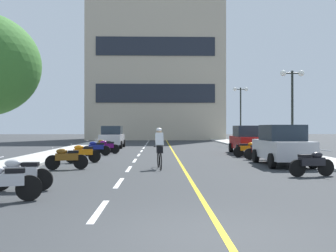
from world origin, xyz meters
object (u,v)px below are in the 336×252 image
object	(u,v)px
parked_car_far	(112,137)
motorcycle_5	(260,151)
street_lamp_mid	(292,92)
motorcycle_0	(3,182)
motorcycle_2	(312,163)
street_lamp_far	(241,103)
motorcycle_9	(104,145)
motorcycle_1	(20,173)
motorcycle_4	(83,153)
cyclist_rider	(159,147)
parked_car_mid	(247,140)
motorcycle_7	(96,148)
motorcycle_3	(66,158)
parked_car_near	(282,145)
motorcycle_6	(248,149)
motorcycle_8	(106,146)

from	to	relation	value
parked_car_far	motorcycle_5	size ratio (longest dim) A/B	2.47
street_lamp_mid	parked_car_far	bearing A→B (deg)	142.25
motorcycle_0	motorcycle_2	xyz separation A→B (m)	(8.88, 4.45, 0.00)
street_lamp_far	motorcycle_9	size ratio (longest dim) A/B	3.31
motorcycle_0	motorcycle_1	distance (m)	1.61
motorcycle_2	motorcycle_4	distance (m)	10.50
cyclist_rider	parked_car_mid	bearing A→B (deg)	57.54
parked_car_mid	motorcycle_2	xyz separation A→B (m)	(-0.45, -11.73, -0.44)
street_lamp_far	parked_car_far	xyz separation A→B (m)	(-11.83, -5.05, -3.17)
motorcycle_1	motorcycle_7	distance (m)	13.05
motorcycle_3	motorcycle_7	world-z (taller)	same
street_lamp_far	parked_car_far	distance (m)	13.25
parked_car_near	parked_car_far	distance (m)	17.80
parked_car_near	parked_car_far	size ratio (longest dim) A/B	1.00
motorcycle_2	motorcycle_3	xyz separation A→B (m)	(-9.05, 2.41, 0.00)
motorcycle_4	cyclist_rider	distance (m)	4.61
motorcycle_2	motorcycle_7	bearing A→B (deg)	131.73
street_lamp_mid	motorcycle_3	xyz separation A→B (m)	(-11.79, -7.44, -3.34)
street_lamp_far	motorcycle_4	distance (m)	22.31
street_lamp_far	motorcycle_2	bearing A→B (deg)	-96.25
street_lamp_mid	motorcycle_6	bearing A→B (deg)	-158.63
motorcycle_7	motorcycle_9	size ratio (longest dim) A/B	1.03
motorcycle_9	motorcycle_0	bearing A→B (deg)	-89.33
motorcycle_6	parked_car_far	bearing A→B (deg)	130.89
motorcycle_2	motorcycle_6	size ratio (longest dim) A/B	0.99
motorcycle_0	motorcycle_4	xyz separation A→B (m)	(-0.11, 9.88, 0.00)
parked_car_far	motorcycle_4	size ratio (longest dim) A/B	2.54
street_lamp_mid	motorcycle_4	xyz separation A→B (m)	(-11.72, -4.42, -3.34)
parked_car_near	motorcycle_5	world-z (taller)	parked_car_near
motorcycle_9	motorcycle_1	bearing A→B (deg)	-89.87
parked_car_near	motorcycle_7	bearing A→B (deg)	146.28
motorcycle_0	motorcycle_9	xyz separation A→B (m)	(-0.21, 17.79, 0.00)
motorcycle_3	motorcycle_6	distance (m)	10.86
street_lamp_far	parked_car_mid	world-z (taller)	street_lamp_far
parked_car_mid	motorcycle_3	world-z (taller)	parked_car_mid
motorcycle_0	motorcycle_5	xyz separation A→B (m)	(8.90, 11.43, 0.00)
motorcycle_3	motorcycle_7	xyz separation A→B (m)	(-0.05, 7.80, 0.00)
parked_car_far	motorcycle_9	world-z (taller)	parked_car_far
motorcycle_2	motorcycle_5	world-z (taller)	same
motorcycle_5	motorcycle_6	distance (m)	1.73
motorcycle_4	motorcycle_9	bearing A→B (deg)	90.74
motorcycle_1	motorcycle_9	bearing A→B (deg)	90.13
parked_car_mid	motorcycle_4	xyz separation A→B (m)	(-9.43, -6.29, -0.44)
street_lamp_mid	cyclist_rider	size ratio (longest dim) A/B	2.85
motorcycle_9	motorcycle_8	bearing A→B (deg)	-76.04
street_lamp_far	motorcycle_6	xyz separation A→B (m)	(-2.84, -15.43, -3.61)
motorcycle_1	motorcycle_9	distance (m)	16.19
motorcycle_0	motorcycle_1	world-z (taller)	same
parked_car_near	motorcycle_6	distance (m)	4.76
parked_car_mid	motorcycle_8	distance (m)	9.16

